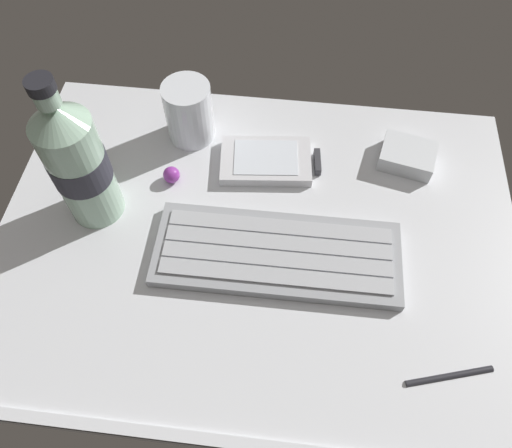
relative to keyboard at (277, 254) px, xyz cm
name	(u,v)px	position (x,y,z in cm)	size (l,w,h in cm)	color
ground_plane	(256,243)	(-2.81, 2.24, -1.79)	(64.00, 48.00, 2.80)	silver
keyboard	(277,254)	(0.00, 0.00, 0.00)	(29.09, 11.23, 1.70)	#93969B
handheld_device	(271,161)	(-2.15, 13.98, -0.08)	(13.30, 8.75, 1.50)	silver
juice_cup	(189,114)	(-13.64, 18.20, 3.10)	(6.40, 6.40, 8.50)	silver
water_bottle	(77,162)	(-23.18, 4.58, 8.20)	(6.73, 6.73, 20.80)	#9EC1A8
charger_block	(407,156)	(15.92, 16.58, 0.39)	(7.00, 5.60, 2.40)	silver
trackball_mouse	(172,175)	(-14.75, 9.92, 0.29)	(2.20, 2.20, 2.20)	purple
stylus_pen	(450,375)	(19.15, -12.02, -0.46)	(0.70, 0.70, 9.50)	#26262B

